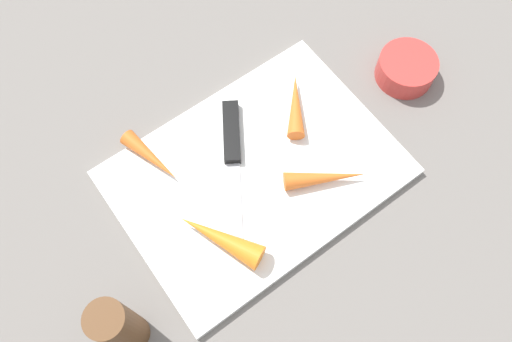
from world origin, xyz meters
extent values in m
plane|color=slate|center=(0.00, 0.00, 0.00)|extent=(1.40, 1.40, 0.00)
cube|color=white|center=(0.00, 0.00, 0.01)|extent=(0.36, 0.26, 0.01)
cube|color=#B7B7BC|center=(-0.05, -0.02, 0.01)|extent=(0.08, 0.10, 0.00)
cube|color=black|center=(0.01, 0.06, 0.02)|extent=(0.07, 0.09, 0.01)
cone|color=orange|center=(0.10, 0.04, 0.02)|extent=(0.08, 0.09, 0.02)
cone|color=orange|center=(-0.09, -0.05, 0.03)|extent=(0.08, 0.11, 0.03)
cone|color=orange|center=(0.06, -0.06, 0.02)|extent=(0.10, 0.07, 0.02)
cone|color=orange|center=(-0.10, 0.09, 0.02)|extent=(0.04, 0.09, 0.02)
cylinder|color=red|center=(0.27, 0.00, 0.02)|extent=(0.08, 0.08, 0.04)
cylinder|color=brown|center=(-0.24, -0.08, 0.06)|extent=(0.04, 0.04, 0.13)
camera|label=1|loc=(-0.16, -0.22, 0.63)|focal=36.14mm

